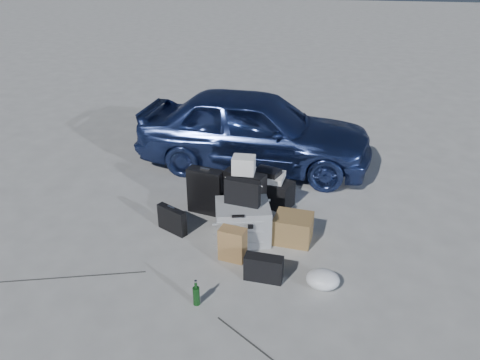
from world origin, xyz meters
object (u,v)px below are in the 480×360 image
pelican_case (243,222)px  suitcase_right (245,195)px  briefcase (172,220)px  suitcase_left (206,191)px  cardboard_box (293,228)px  duffel_bag (267,191)px  car (254,129)px  green_bottle (196,293)px

pelican_case → suitcase_right: bearing=82.2°
briefcase → suitcase_left: size_ratio=0.68×
cardboard_box → briefcase: bearing=-176.3°
suitcase_left → duffel_bag: (0.72, 0.39, -0.12)m
duffel_bag → car: bearing=128.5°
duffel_bag → suitcase_right: bearing=-96.3°
car → pelican_case: 2.09m
car → green_bottle: car is taller
pelican_case → car: bearing=80.3°
pelican_case → briefcase: size_ratio=1.50×
pelican_case → duffel_bag: (0.15, 0.90, -0.05)m
car → duffel_bag: bearing=-160.3°
suitcase_right → duffel_bag: 0.49m
briefcase → pelican_case: bearing=28.6°
briefcase → cardboard_box: size_ratio=0.96×
car → duffel_bag: size_ratio=5.05×
car → suitcase_left: bearing=169.2°
suitcase_left → green_bottle: size_ratio=2.27×
suitcase_left → suitcase_right: (0.50, -0.03, 0.01)m
duffel_bag → green_bottle: size_ratio=2.64×
car → pelican_case: size_ratio=5.77×
briefcase → duffel_bag: duffel_bag is taller
briefcase → green_bottle: (0.64, -1.18, -0.03)m
briefcase → cardboard_box: bearing=31.1°
cardboard_box → green_bottle: bearing=-121.7°
suitcase_right → green_bottle: 1.69m
briefcase → suitcase_right: suitcase_right is taller
duffel_bag → cardboard_box: 0.93m
car → briefcase: (-0.63, -2.07, -0.44)m
pelican_case → cardboard_box: pelican_case is taller
car → duffel_bag: 1.28m
pelican_case → suitcase_right: 0.49m
suitcase_left → cardboard_box: suitcase_left is taller
car → suitcase_left: 1.61m
car → briefcase: car is taller
suitcase_right → suitcase_left: bearing=-165.0°
duffel_bag → cardboard_box: bearing=-41.8°
car → cardboard_box: car is taller
pelican_case → cardboard_box: bearing=-8.5°
green_bottle → suitcase_left: bearing=101.9°
briefcase → green_bottle: briefcase is taller
car → cardboard_box: 2.17m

